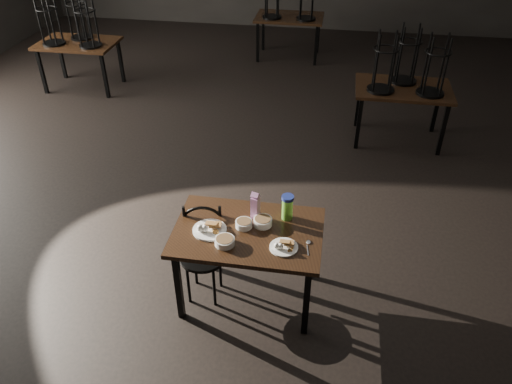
% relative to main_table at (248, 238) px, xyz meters
% --- Properties ---
extents(main_table, '(1.20, 0.80, 0.75)m').
position_rel_main_table_xyz_m(main_table, '(0.00, 0.00, 0.00)').
color(main_table, black).
rests_on(main_table, ground).
extents(plate_left, '(0.27, 0.27, 0.09)m').
position_rel_main_table_xyz_m(plate_left, '(-0.31, -0.06, 0.10)').
color(plate_left, white).
rests_on(plate_left, main_table).
extents(plate_right, '(0.22, 0.22, 0.07)m').
position_rel_main_table_xyz_m(plate_right, '(0.31, -0.16, 0.10)').
color(plate_right, white).
rests_on(plate_right, main_table).
extents(bowl_near, '(0.14, 0.14, 0.05)m').
position_rel_main_table_xyz_m(bowl_near, '(-0.04, 0.04, 0.11)').
color(bowl_near, white).
rests_on(bowl_near, main_table).
extents(bowl_far, '(0.15, 0.15, 0.06)m').
position_rel_main_table_xyz_m(bowl_far, '(0.11, 0.09, 0.11)').
color(bowl_far, white).
rests_on(bowl_far, main_table).
extents(bowl_big, '(0.16, 0.16, 0.05)m').
position_rel_main_table_xyz_m(bowl_big, '(-0.15, -0.19, 0.11)').
color(bowl_big, white).
rests_on(bowl_big, main_table).
extents(juice_carton, '(0.08, 0.08, 0.25)m').
position_rel_main_table_xyz_m(juice_carton, '(0.03, 0.18, 0.20)').
color(juice_carton, '#881877').
rests_on(juice_carton, main_table).
extents(water_bottle, '(0.11, 0.11, 0.22)m').
position_rel_main_table_xyz_m(water_bottle, '(0.29, 0.21, 0.19)').
color(water_bottle, '#6FC53A').
rests_on(water_bottle, main_table).
extents(spoon, '(0.05, 0.18, 0.01)m').
position_rel_main_table_xyz_m(spoon, '(0.49, -0.08, 0.08)').
color(spoon, silver).
rests_on(spoon, main_table).
extents(bentwood_chair, '(0.42, 0.42, 0.84)m').
position_rel_main_table_xyz_m(bentwood_chair, '(-0.39, 0.03, -0.17)').
color(bentwood_chair, black).
rests_on(bentwood_chair, ground).
extents(bg_table_left, '(1.20, 0.80, 1.48)m').
position_rel_main_table_xyz_m(bg_table_left, '(-3.43, 4.06, 0.11)').
color(bg_table_left, black).
rests_on(bg_table_left, ground).
extents(bg_table_right, '(1.20, 0.80, 1.48)m').
position_rel_main_table_xyz_m(bg_table_right, '(1.46, 3.11, 0.11)').
color(bg_table_right, black).
rests_on(bg_table_right, ground).
extents(bg_table_far, '(1.20, 0.80, 1.48)m').
position_rel_main_table_xyz_m(bg_table_far, '(-0.31, 5.96, 0.08)').
color(bg_table_far, black).
rests_on(bg_table_far, ground).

